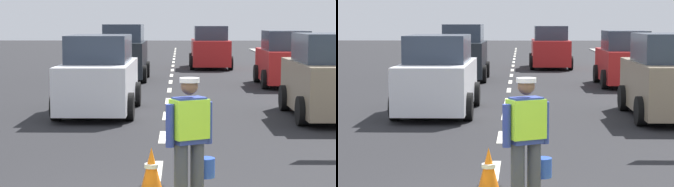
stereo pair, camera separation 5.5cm
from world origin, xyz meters
The scene contains 9 objects.
ground_plane centered at (0.00, 21.00, 0.00)m, with size 96.00×96.00×0.00m, color black.
lane_center_line centered at (0.00, 25.20, 0.00)m, with size 0.14×46.40×0.01m.
road_worker centered at (0.49, 0.79, 0.93)m, with size 0.65×0.59×1.67m.
traffic_cone_near centered at (-0.05, 1.52, 0.30)m, with size 0.36×0.36×0.62m.
car_outgoing_far centered at (1.88, 25.19, 0.98)m, with size 2.06×4.35×2.11m.
car_parked_curbside centered at (3.96, 8.49, 0.96)m, with size 1.87×4.08×2.08m.
car_oncoming_second centered at (-1.89, 18.58, 1.04)m, with size 1.95×3.97×2.23m.
car_oncoming_lead centered at (-1.73, 9.29, 0.94)m, with size 1.97×4.34×2.02m.
car_parked_far centered at (4.20, 16.42, 0.93)m, with size 1.94×3.96×2.02m.
Camera 2 is at (0.40, -7.52, 2.41)m, focal length 69.76 mm.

